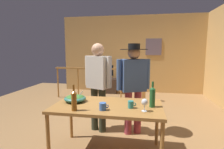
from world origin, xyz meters
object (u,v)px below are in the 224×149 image
object	(u,v)px
mug_teal	(131,104)
wine_bottle_green	(152,96)
serving_table	(108,109)
person_standing_right	(133,81)
person_standing_left	(98,80)
tv_console	(104,85)
salad_bowl	(75,98)
wine_glass	(145,103)
wine_bottle_amber	(74,100)
framed_picture	(154,47)
stair_railing	(115,79)
flat_screen_tv	(104,71)
mug_blue	(103,106)

from	to	relation	value
mug_teal	wine_bottle_green	bearing A→B (deg)	18.26
wine_bottle_green	serving_table	bearing A→B (deg)	-179.32
mug_teal	person_standing_right	size ratio (longest dim) A/B	0.07
serving_table	person_standing_left	xyz separation A→B (m)	(-0.32, 0.72, 0.28)
tv_console	person_standing_left	xyz separation A→B (m)	(0.53, -2.96, 0.70)
serving_table	salad_bowl	size ratio (longest dim) A/B	4.70
tv_console	wine_glass	bearing A→B (deg)	-70.58
person_standing_left	person_standing_right	world-z (taller)	person_standing_left
tv_console	wine_bottle_amber	size ratio (longest dim) A/B	2.69
framed_picture	wine_glass	bearing A→B (deg)	-94.40
mug_teal	person_standing_left	size ratio (longest dim) A/B	0.07
stair_railing	salad_bowl	distance (m)	2.74
flat_screen_tv	wine_bottle_green	size ratio (longest dim) A/B	1.83
stair_railing	salad_bowl	bearing A→B (deg)	-93.41
wine_bottle_green	mug_teal	world-z (taller)	wine_bottle_green
wine_glass	wine_bottle_green	distance (m)	0.22
serving_table	mug_blue	distance (m)	0.26
wine_bottle_green	person_standing_left	size ratio (longest dim) A/B	0.21
framed_picture	stair_railing	distance (m)	1.93
salad_bowl	tv_console	bearing A→B (deg)	95.41
wine_glass	wine_bottle_amber	distance (m)	0.89
framed_picture	flat_screen_tv	world-z (taller)	framed_picture
serving_table	person_standing_left	world-z (taller)	person_standing_left
framed_picture	mug_teal	bearing A→B (deg)	-96.98
framed_picture	tv_console	size ratio (longest dim) A/B	0.63
wine_bottle_green	wine_bottle_amber	distance (m)	1.04
tv_console	serving_table	xyz separation A→B (m)	(0.85, -3.68, 0.42)
wine_bottle_amber	person_standing_right	size ratio (longest dim) A/B	0.21
wine_glass	mug_teal	size ratio (longest dim) A/B	1.48
wine_bottle_green	mug_teal	bearing A→B (deg)	-161.74
stair_railing	mug_teal	bearing A→B (deg)	-76.70
mug_blue	framed_picture	bearing A→B (deg)	78.59
framed_picture	mug_blue	distance (m)	4.36
salad_bowl	wine_bottle_green	xyz separation A→B (m)	(1.12, -0.06, 0.09)
tv_console	person_standing_right	size ratio (longest dim) A/B	0.56
mug_blue	person_standing_left	bearing A→B (deg)	107.78
flat_screen_tv	mug_teal	xyz separation A→B (m)	(1.19, -3.74, 0.00)
flat_screen_tv	mug_blue	xyz separation A→B (m)	(0.84, -3.88, 0.00)
serving_table	person_standing_right	world-z (taller)	person_standing_right
wine_glass	wine_bottle_green	size ratio (longest dim) A/B	0.47
wine_bottle_green	mug_blue	world-z (taller)	wine_bottle_green
serving_table	wine_bottle_amber	world-z (taller)	wine_bottle_amber
mug_blue	person_standing_left	distance (m)	1.01
stair_railing	serving_table	xyz separation A→B (m)	(0.35, -2.80, 0.03)
wine_bottle_green	person_standing_left	xyz separation A→B (m)	(-0.94, 0.71, 0.07)
salad_bowl	mug_teal	xyz separation A→B (m)	(0.84, -0.15, -0.00)
tv_console	person_standing_left	world-z (taller)	person_standing_left
serving_table	wine_bottle_amber	size ratio (longest dim) A/B	4.54
flat_screen_tv	mug_teal	world-z (taller)	flat_screen_tv
wine_bottle_amber	mug_blue	distance (m)	0.38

